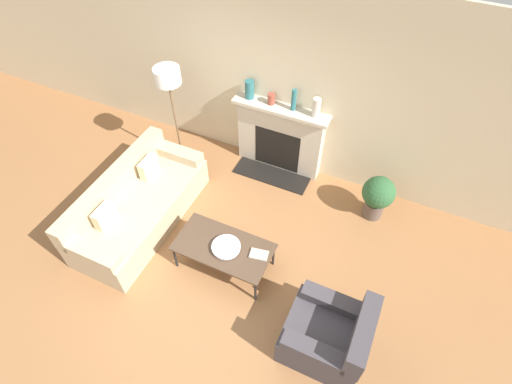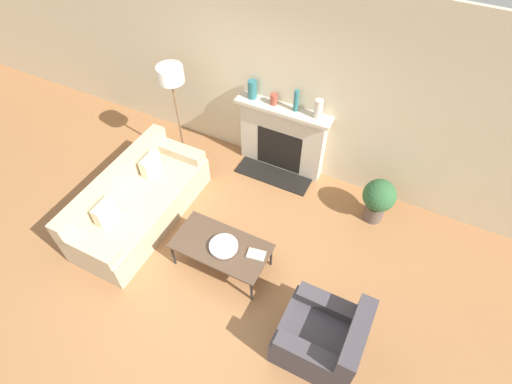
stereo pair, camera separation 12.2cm
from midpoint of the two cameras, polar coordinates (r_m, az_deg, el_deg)
name	(u,v)px [view 1 (the left image)]	position (r m, az deg, el deg)	size (l,w,h in m)	color
ground_plane	(193,272)	(5.36, -9.64, -11.22)	(18.00, 18.00, 0.00)	#99663D
wall_back	(271,79)	(5.80, 1.48, 15.82)	(18.00, 0.06, 2.90)	beige
fireplace	(279,139)	(6.15, 2.80, 7.63)	(1.44, 0.59, 1.15)	beige
couch	(138,206)	(5.81, -17.12, -1.91)	(0.92, 2.14, 0.78)	tan
armchair_near	(329,336)	(4.65, 9.63, -19.60)	(0.86, 0.78, 0.84)	#423D42
coffee_table	(223,248)	(5.04, -5.37, -7.93)	(1.21, 0.63, 0.43)	#4C3828
bowl	(226,247)	(4.96, -5.01, -7.85)	(0.36, 0.36, 0.05)	silver
book	(259,255)	(4.91, -0.29, -8.94)	(0.25, 0.18, 0.02)	#B2A893
floor_lamp	(170,90)	(5.84, -12.82, 14.06)	(0.37, 0.37, 1.71)	brown
mantel_vase_left	(249,89)	(5.88, -1.55, 14.43)	(0.13, 0.13, 0.28)	#28666B
mantel_vase_center_left	(271,99)	(5.80, 1.58, 13.16)	(0.11, 0.11, 0.16)	brown
mantel_vase_center_right	(294,100)	(5.65, 4.79, 12.97)	(0.07, 0.07, 0.32)	#28666B
mantel_vase_right	(316,107)	(5.59, 7.99, 11.87)	(0.12, 0.12, 0.28)	beige
potted_plant	(378,195)	(5.75, 16.42, -0.47)	(0.46, 0.46, 0.71)	brown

